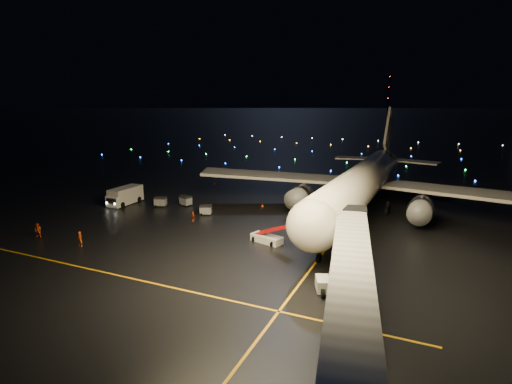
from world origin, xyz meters
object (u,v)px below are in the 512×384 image
(belt_loader, at_px, (267,231))
(baggage_cart_0, at_px, (206,210))
(crew_a, at_px, (80,239))
(crew_c, at_px, (193,216))
(service_truck, at_px, (126,195))
(baggage_cart_1, at_px, (186,201))
(baggage_cart_2, at_px, (160,202))
(crew_b, at_px, (38,230))
(pushback_tug, at_px, (337,282))
(airliner, at_px, (366,161))

(belt_loader, bearing_deg, baggage_cart_0, 166.58)
(crew_a, distance_m, crew_c, 16.62)
(service_truck, relative_size, crew_a, 4.32)
(baggage_cart_1, height_order, baggage_cart_2, same)
(baggage_cart_0, bearing_deg, crew_b, -148.60)
(belt_loader, distance_m, crew_c, 14.47)
(belt_loader, relative_size, baggage_cart_2, 3.16)
(baggage_cart_1, bearing_deg, pushback_tug, -15.88)
(airliner, xyz_separation_m, crew_a, (-29.82, -32.60, -7.35))
(crew_c, relative_size, baggage_cart_2, 0.78)
(service_truck, height_order, crew_a, service_truck)
(crew_a, bearing_deg, baggage_cart_2, 92.33)
(crew_b, height_order, baggage_cart_0, crew_b)
(service_truck, bearing_deg, crew_a, -64.07)
(pushback_tug, bearing_deg, crew_c, 128.71)
(service_truck, height_order, crew_b, service_truck)
(crew_c, bearing_deg, baggage_cart_1, 170.79)
(baggage_cart_1, bearing_deg, crew_b, -92.94)
(baggage_cart_1, xyz_separation_m, baggage_cart_2, (-3.62, -2.36, -0.00))
(pushback_tug, height_order, belt_loader, belt_loader)
(service_truck, xyz_separation_m, crew_b, (1.73, -18.91, -0.54))
(service_truck, distance_m, baggage_cart_2, 6.86)
(pushback_tug, relative_size, service_truck, 0.48)
(airliner, distance_m, pushback_tug, 32.52)
(service_truck, distance_m, baggage_cart_1, 10.93)
(crew_c, height_order, baggage_cart_1, baggage_cart_1)
(crew_c, height_order, baggage_cart_0, crew_c)
(crew_b, distance_m, baggage_cart_1, 23.90)
(baggage_cart_0, xyz_separation_m, baggage_cart_2, (-9.87, 1.21, 0.07))
(baggage_cart_0, bearing_deg, pushback_tug, -55.24)
(crew_a, relative_size, baggage_cart_2, 0.96)
(airliner, bearing_deg, pushback_tug, -83.30)
(pushback_tug, xyz_separation_m, crew_c, (-25.27, 13.95, -0.18))
(airliner, relative_size, belt_loader, 9.38)
(baggage_cart_0, height_order, baggage_cart_1, baggage_cart_1)
(service_truck, height_order, crew_c, service_truck)
(baggage_cart_2, bearing_deg, pushback_tug, -50.28)
(baggage_cart_0, distance_m, baggage_cart_2, 9.94)
(belt_loader, xyz_separation_m, baggage_cart_0, (-13.97, 8.02, -0.75))
(crew_a, bearing_deg, belt_loader, 21.76)
(airliner, xyz_separation_m, baggage_cart_1, (-29.00, -10.12, -7.46))
(baggage_cart_1, bearing_deg, airliner, 37.49)
(crew_a, xyz_separation_m, baggage_cart_0, (7.06, 18.91, -0.19))
(crew_b, relative_size, baggage_cart_0, 1.08)
(airliner, xyz_separation_m, baggage_cart_0, (-22.76, -13.69, -7.54))
(service_truck, bearing_deg, crew_b, -85.42)
(pushback_tug, relative_size, crew_a, 2.09)
(airliner, height_order, baggage_cart_0, airliner)
(crew_b, bearing_deg, crew_c, 29.60)
(pushback_tug, distance_m, belt_loader, 15.09)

